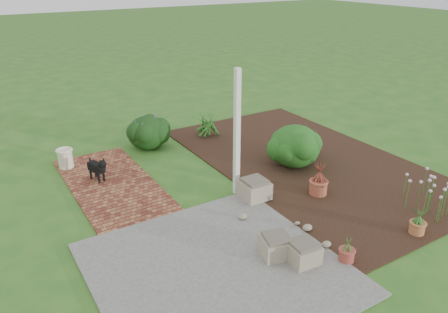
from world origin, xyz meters
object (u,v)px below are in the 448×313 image
cream_ceramic_urn (65,159)px  evergreen_shrub (295,145)px  stone_trough_near (303,253)px  black_dog (98,167)px

cream_ceramic_urn → evergreen_shrub: size_ratio=0.38×
stone_trough_near → cream_ceramic_urn: 5.76m
stone_trough_near → cream_ceramic_urn: cream_ceramic_urn is taller
black_dog → evergreen_shrub: (3.99, -1.50, 0.16)m
cream_ceramic_urn → evergreen_shrub: 5.09m
cream_ceramic_urn → evergreen_shrub: bearing=-29.6°
black_dog → cream_ceramic_urn: bearing=94.4°
black_dog → cream_ceramic_urn: black_dog is taller
stone_trough_near → evergreen_shrub: evergreen_shrub is taller
evergreen_shrub → stone_trough_near: bearing=-127.9°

